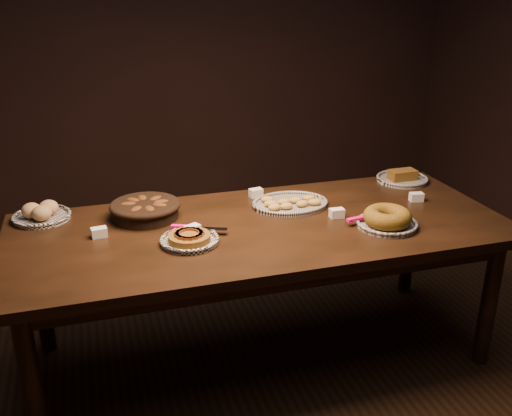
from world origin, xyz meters
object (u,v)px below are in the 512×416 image
object	(u,v)px
buffet_table	(261,239)
apple_tart_plate	(189,239)
bundt_cake_plate	(387,219)
madeleine_platter	(290,203)

from	to	relation	value
buffet_table	apple_tart_plate	distance (m)	0.40
buffet_table	bundt_cake_plate	world-z (taller)	bundt_cake_plate
apple_tart_plate	madeleine_platter	xyz separation A→B (m)	(0.59, 0.29, -0.00)
buffet_table	bundt_cake_plate	bearing A→B (deg)	-18.80
madeleine_platter	bundt_cake_plate	distance (m)	0.52
madeleine_platter	bundt_cake_plate	bearing A→B (deg)	-65.48
apple_tart_plate	madeleine_platter	distance (m)	0.65
buffet_table	madeleine_platter	world-z (taller)	madeleine_platter
buffet_table	apple_tart_plate	xyz separation A→B (m)	(-0.37, -0.10, 0.09)
apple_tart_plate	bundt_cake_plate	bearing A→B (deg)	10.41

